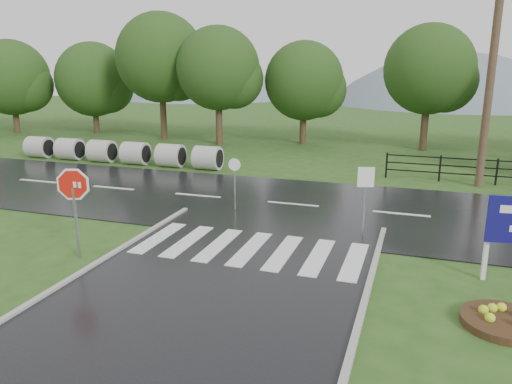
% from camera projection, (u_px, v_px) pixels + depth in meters
% --- Properties ---
extents(ground, '(120.00, 120.00, 0.00)m').
position_uv_depth(ground, '(168.00, 338.00, 9.92)').
color(ground, '#294D19').
rests_on(ground, ground).
extents(main_road, '(90.00, 8.00, 0.04)m').
position_uv_depth(main_road, '(293.00, 205.00, 19.10)').
color(main_road, black).
rests_on(main_road, ground).
extents(crosswalk, '(6.50, 2.80, 0.02)m').
position_uv_depth(crosswalk, '(250.00, 248.00, 14.50)').
color(crosswalk, silver).
rests_on(crosswalk, ground).
extents(fence_west, '(9.58, 0.08, 1.20)m').
position_uv_depth(fence_west, '(497.00, 169.00, 22.04)').
color(fence_west, black).
rests_on(fence_west, ground).
extents(hills, '(102.00, 48.00, 48.00)m').
position_uv_depth(hills, '(409.00, 210.00, 72.41)').
color(hills, slate).
rests_on(hills, ground).
extents(treeline, '(83.20, 5.20, 10.00)m').
position_uv_depth(treeline, '(363.00, 148.00, 31.64)').
color(treeline, '#1D3C12').
rests_on(treeline, ground).
extents(culvert_pipes, '(11.80, 1.20, 1.20)m').
position_uv_depth(culvert_pipes, '(119.00, 152.00, 26.92)').
color(culvert_pipes, '#9E9B93').
rests_on(culvert_pipes, ground).
extents(stop_sign, '(1.16, 0.40, 2.73)m').
position_uv_depth(stop_sign, '(74.00, 192.00, 13.49)').
color(stop_sign, '#939399').
rests_on(stop_sign, ground).
extents(flower_bed, '(1.71, 1.71, 0.34)m').
position_uv_depth(flower_bed, '(503.00, 320.00, 10.34)').
color(flower_bed, '#332111').
rests_on(flower_bed, ground).
extents(reg_sign_small, '(0.49, 0.16, 2.26)m').
position_uv_depth(reg_sign_small, '(365.00, 189.00, 15.11)').
color(reg_sign_small, '#939399').
rests_on(reg_sign_small, ground).
extents(reg_sign_round, '(0.45, 0.07, 1.95)m').
position_uv_depth(reg_sign_round, '(235.00, 177.00, 18.13)').
color(reg_sign_round, '#939399').
rests_on(reg_sign_round, ground).
extents(utility_pole_east, '(1.76, 0.55, 10.07)m').
position_uv_depth(utility_pole_east, '(492.00, 67.00, 20.70)').
color(utility_pole_east, '#473523').
rests_on(utility_pole_east, ground).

